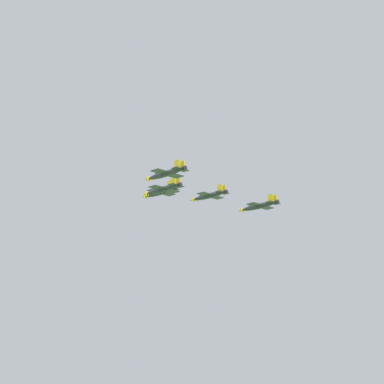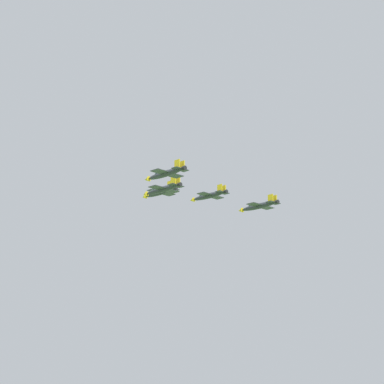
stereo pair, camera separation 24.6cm
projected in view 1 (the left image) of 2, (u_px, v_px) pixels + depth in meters
The scene contains 5 objects.
jet_lead at pixel (160, 192), 250.81m from camera, with size 15.94×10.66×3.59m.
jet_left_wingman at pixel (162, 189), 233.90m from camera, with size 16.38×10.95×3.69m.
jet_right_wingman at pixel (209, 196), 249.32m from camera, with size 15.93×10.60×3.56m.
jet_left_outer at pixel (166, 173), 218.00m from camera, with size 16.41×10.97×3.69m.
jet_right_outer at pixel (259, 206), 247.18m from camera, with size 16.31×10.93×3.68m.
Camera 1 is at (-107.00, 205.42, 52.36)m, focal length 69.43 mm.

